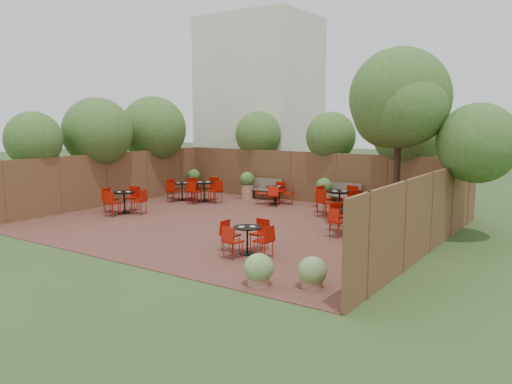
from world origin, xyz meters
The scene contains 13 objects.
ground centered at (0.00, 0.00, 0.00)m, with size 80.00×80.00×0.00m, color #354F23.
courtyard_paving centered at (0.00, 0.00, 0.01)m, with size 12.00×10.00×0.02m, color #331915.
fence_back centered at (0.00, 5.00, 1.00)m, with size 12.00×0.08×2.00m, color brown.
fence_left centered at (-6.00, 0.00, 1.00)m, with size 0.08×10.00×2.00m, color brown.
fence_right centered at (6.00, 0.00, 1.00)m, with size 0.08×10.00×2.00m, color brown.
neighbour_building centered at (-4.50, 8.00, 4.00)m, with size 5.00×4.00×8.00m, color silver.
overhang_foliage centered at (-2.24, 2.86, 2.73)m, with size 15.67×10.56×2.79m.
courtyard_tree centered at (4.44, 1.93, 3.72)m, with size 2.96×2.89×5.30m.
park_bench_left centered at (-1.94, 4.62, 0.46)m, with size 1.42×0.57×0.86m.
park_bench_right centered at (1.45, 4.63, 0.49)m, with size 1.52×0.59×0.92m.
bistro_tables centered at (-0.74, 1.48, 0.46)m, with size 9.69×7.98×0.95m.
planters centered at (-0.47, 3.62, 0.60)m, with size 11.61×3.59×1.11m.
low_shrubs centered at (4.63, -3.37, 0.32)m, with size 1.83×4.15×0.64m.
Camera 1 is at (9.44, -12.60, 3.30)m, focal length 35.82 mm.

